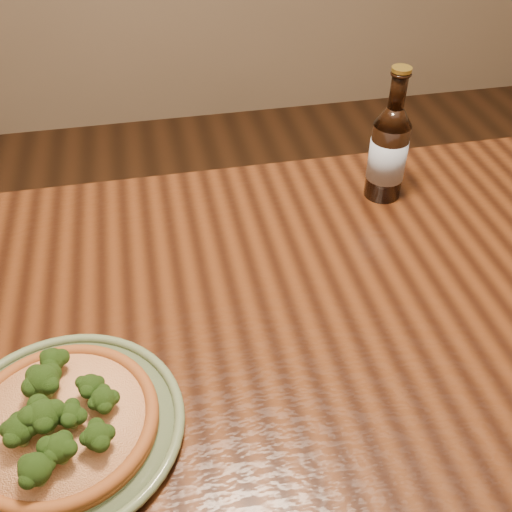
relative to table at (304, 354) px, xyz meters
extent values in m
cube|color=#48230F|center=(0.00, 0.00, 0.07)|extent=(1.60, 0.90, 0.04)
cylinder|color=#667A54|center=(-0.36, -0.14, 0.10)|extent=(0.29, 0.29, 0.01)
torus|color=#667A54|center=(-0.36, -0.14, 0.11)|extent=(0.32, 0.32, 0.01)
torus|color=#667A54|center=(-0.36, -0.14, 0.10)|extent=(0.25, 0.25, 0.01)
cylinder|color=#9E5523|center=(-0.36, -0.14, 0.11)|extent=(0.25, 0.25, 0.01)
torus|color=#9E5523|center=(-0.36, -0.14, 0.12)|extent=(0.25, 0.25, 0.02)
cylinder|color=#FDE09B|center=(-0.36, -0.14, 0.12)|extent=(0.22, 0.22, 0.01)
sphere|color=#32591B|center=(-0.31, -0.14, 0.15)|extent=(0.04, 0.04, 0.03)
sphere|color=#32591B|center=(-0.41, -0.16, 0.15)|extent=(0.04, 0.04, 0.04)
sphere|color=#32591B|center=(-0.36, -0.20, 0.15)|extent=(0.05, 0.05, 0.04)
sphere|color=#32591B|center=(-0.38, -0.15, 0.15)|extent=(0.05, 0.05, 0.04)
sphere|color=#32591B|center=(-0.32, -0.11, 0.15)|extent=(0.04, 0.04, 0.03)
sphere|color=#32591B|center=(-0.35, -0.15, 0.14)|extent=(0.03, 0.03, 0.03)
sphere|color=#32591B|center=(-0.38, -0.10, 0.15)|extent=(0.06, 0.06, 0.04)
sphere|color=#32591B|center=(-0.31, -0.19, 0.15)|extent=(0.04, 0.04, 0.03)
sphere|color=#32591B|center=(-0.38, -0.22, 0.15)|extent=(0.05, 0.05, 0.04)
sphere|color=#32591B|center=(-0.37, -0.06, 0.15)|extent=(0.04, 0.04, 0.03)
cylinder|color=black|center=(0.23, 0.29, 0.17)|extent=(0.07, 0.07, 0.15)
cone|color=black|center=(0.23, 0.29, 0.26)|extent=(0.07, 0.07, 0.03)
cylinder|color=black|center=(0.23, 0.29, 0.31)|extent=(0.03, 0.03, 0.07)
torus|color=black|center=(0.23, 0.29, 0.34)|extent=(0.04, 0.04, 0.01)
cylinder|color=#A58C33|center=(0.23, 0.29, 0.35)|extent=(0.04, 0.04, 0.01)
cylinder|color=#A9B8CC|center=(0.23, 0.29, 0.17)|extent=(0.07, 0.07, 0.08)
camera|label=1|loc=(-0.21, -0.62, 0.77)|focal=42.00mm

